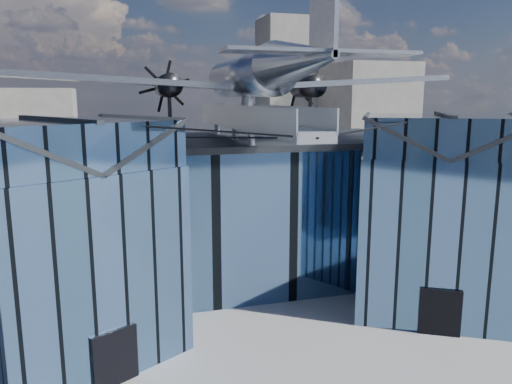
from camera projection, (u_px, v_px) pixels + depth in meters
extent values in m
plane|color=gray|center=(266.00, 319.00, 29.12)|extent=(120.00, 120.00, 0.00)
cube|color=#4C719B|center=(229.00, 208.00, 36.72)|extent=(28.00, 14.00, 9.50)
cube|color=#24272C|center=(229.00, 140.00, 35.79)|extent=(28.00, 14.00, 0.40)
cube|color=#4C719B|center=(68.00, 263.00, 24.39)|extent=(11.79, 11.43, 9.50)
cube|color=#4C719B|center=(59.00, 144.00, 23.30)|extent=(11.56, 11.20, 2.20)
cube|color=#24272C|center=(8.00, 147.00, 21.70)|extent=(7.98, 9.23, 2.40)
cube|color=#24272C|center=(102.00, 141.00, 24.90)|extent=(7.98, 9.23, 2.40)
cube|color=#24272C|center=(57.00, 119.00, 23.08)|extent=(4.30, 7.10, 0.18)
cube|color=black|center=(115.00, 358.00, 22.29)|extent=(2.03, 1.32, 2.60)
cube|color=black|center=(145.00, 244.00, 27.59)|extent=(0.34, 0.34, 9.50)
cube|color=#4C719B|center=(436.00, 231.00, 30.18)|extent=(11.79, 11.43, 9.50)
cube|color=#4C719B|center=(443.00, 135.00, 29.09)|extent=(11.56, 11.20, 2.20)
cube|color=#24272C|center=(403.00, 134.00, 29.61)|extent=(7.98, 9.23, 2.40)
cube|color=#24272C|center=(484.00, 135.00, 28.56)|extent=(7.98, 9.23, 2.40)
cube|color=#24272C|center=(444.00, 115.00, 28.87)|extent=(4.30, 7.10, 0.18)
cube|color=black|center=(440.00, 312.00, 26.96)|extent=(2.03, 1.32, 2.60)
cube|color=black|center=(360.00, 227.00, 31.23)|extent=(0.34, 0.34, 9.50)
cube|color=#A1A7AF|center=(249.00, 125.00, 30.34)|extent=(1.80, 21.00, 0.50)
cube|color=#A1A7AF|center=(235.00, 114.00, 29.97)|extent=(0.08, 21.00, 1.10)
cube|color=#A1A7AF|center=(263.00, 114.00, 30.47)|extent=(0.08, 21.00, 1.10)
cylinder|color=#A1A7AF|center=(217.00, 127.00, 39.42)|extent=(0.44, 0.44, 1.35)
cylinder|color=#A1A7AF|center=(235.00, 132.00, 33.77)|extent=(0.44, 0.44, 1.35)
cylinder|color=#A1A7AF|center=(251.00, 136.00, 30.00)|extent=(0.44, 0.44, 1.35)
cylinder|color=#A1A7AF|center=(247.00, 109.00, 30.63)|extent=(0.70, 0.70, 1.40)
cylinder|color=black|center=(179.00, 129.00, 21.77)|extent=(10.55, 6.08, 0.69)
cylinder|color=black|center=(392.00, 125.00, 24.66)|extent=(10.55, 6.08, 0.69)
cylinder|color=black|center=(207.00, 137.00, 27.73)|extent=(6.09, 17.04, 1.19)
cylinder|color=black|center=(307.00, 135.00, 29.39)|extent=(6.09, 17.04, 1.19)
cylinder|color=#A8ACB5|center=(247.00, 76.00, 30.27)|extent=(2.50, 11.00, 2.50)
sphere|color=#A8ACB5|center=(226.00, 79.00, 35.45)|extent=(2.50, 2.50, 2.50)
cube|color=black|center=(230.00, 69.00, 34.38)|extent=(1.60, 1.40, 0.50)
cone|color=#A8ACB5|center=(301.00, 61.00, 21.73)|extent=(2.50, 7.00, 2.50)
cube|color=#A8ACB5|center=(323.00, 14.00, 19.26)|extent=(0.18, 2.40, 3.40)
cube|color=#A8ACB5|center=(322.00, 52.00, 19.62)|extent=(8.00, 1.80, 0.14)
cube|color=#A8ACB5|center=(128.00, 81.00, 29.34)|extent=(14.00, 3.20, 1.08)
cylinder|color=black|center=(168.00, 86.00, 30.61)|extent=(1.44, 3.20, 1.44)
cone|color=black|center=(165.00, 86.00, 32.31)|extent=(0.70, 0.70, 0.70)
cube|color=black|center=(164.00, 86.00, 32.45)|extent=(1.05, 0.06, 3.33)
cube|color=black|center=(164.00, 86.00, 32.45)|extent=(2.53, 0.06, 2.53)
cube|color=black|center=(164.00, 86.00, 32.45)|extent=(3.33, 0.06, 1.05)
cylinder|color=black|center=(170.00, 106.00, 30.28)|extent=(0.24, 0.24, 1.75)
cube|color=#A8ACB5|center=(344.00, 83.00, 33.20)|extent=(14.00, 3.20, 1.08)
cylinder|color=black|center=(307.00, 86.00, 33.15)|extent=(1.44, 3.20, 1.44)
cone|color=black|center=(297.00, 87.00, 34.85)|extent=(0.70, 0.70, 0.70)
cube|color=black|center=(297.00, 87.00, 34.99)|extent=(1.05, 0.06, 3.33)
cube|color=black|center=(297.00, 87.00, 34.99)|extent=(2.53, 0.06, 2.53)
cube|color=black|center=(297.00, 87.00, 34.99)|extent=(3.33, 0.06, 1.05)
cylinder|color=black|center=(310.00, 105.00, 32.81)|extent=(0.24, 0.24, 1.75)
cube|color=gray|center=(365.00, 120.00, 81.51)|extent=(12.00, 14.00, 18.00)
cube|color=gray|center=(27.00, 136.00, 74.15)|extent=(14.00, 10.00, 14.00)
cube|color=gray|center=(287.00, 96.00, 87.43)|extent=(9.00, 9.00, 26.00)
cylinder|color=black|center=(511.00, 252.00, 37.73)|extent=(0.36, 0.36, 2.37)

